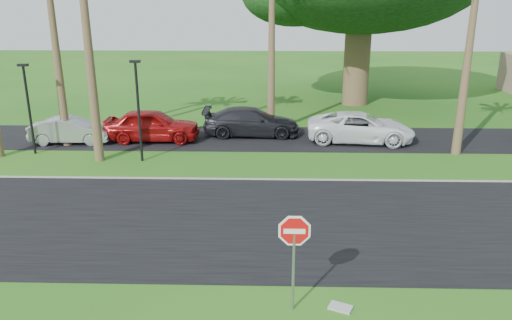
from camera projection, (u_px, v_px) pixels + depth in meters
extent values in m
plane|color=#1F5A16|center=(271.00, 250.00, 15.00)|extent=(120.00, 120.00, 0.00)
cube|color=black|center=(271.00, 221.00, 16.90)|extent=(120.00, 8.00, 0.02)
cube|color=black|center=(271.00, 138.00, 26.88)|extent=(120.00, 5.00, 0.02)
cube|color=gray|center=(271.00, 179.00, 20.74)|extent=(120.00, 0.12, 0.06)
cylinder|color=gray|center=(293.00, 273.00, 11.83)|extent=(0.07, 0.07, 2.00)
cylinder|color=white|center=(294.00, 231.00, 11.49)|extent=(1.05, 0.02, 1.05)
cylinder|color=red|center=(294.00, 231.00, 11.49)|extent=(0.90, 0.02, 0.90)
cube|color=white|center=(294.00, 231.00, 11.49)|extent=(0.50, 0.02, 0.12)
cone|color=brown|center=(57.00, 57.00, 24.34)|extent=(0.44, 0.44, 9.00)
cone|color=brown|center=(87.00, 34.00, 21.51)|extent=(0.44, 0.44, 11.50)
cone|color=brown|center=(272.00, 46.00, 26.85)|extent=(0.44, 0.44, 9.50)
cone|color=brown|center=(467.00, 66.00, 22.97)|extent=(0.44, 0.44, 8.50)
cylinder|color=brown|center=(357.00, 62.00, 34.84)|extent=(1.80, 1.80, 6.00)
cylinder|color=black|center=(29.00, 111.00, 23.68)|extent=(0.12, 0.12, 4.20)
cube|color=black|center=(23.00, 65.00, 23.00)|extent=(0.45, 0.25, 0.12)
cylinder|color=black|center=(139.00, 113.00, 22.54)|extent=(0.12, 0.12, 4.50)
cube|color=black|center=(135.00, 61.00, 21.82)|extent=(0.45, 0.25, 0.12)
imported|color=#A2A4A9|center=(71.00, 131.00, 25.87)|extent=(4.16, 1.62, 1.35)
imported|color=maroon|center=(152.00, 125.00, 26.23)|extent=(4.97, 2.09, 1.68)
imported|color=black|center=(251.00, 122.00, 27.28)|extent=(5.25, 2.14, 1.52)
imported|color=white|center=(361.00, 128.00, 26.08)|extent=(5.76, 3.12, 1.53)
cube|color=#A2A19A|center=(340.00, 307.00, 12.14)|extent=(0.65, 0.55, 0.06)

